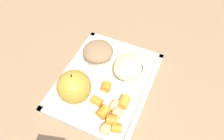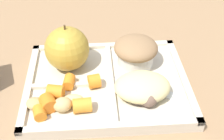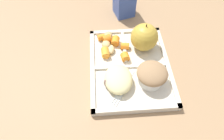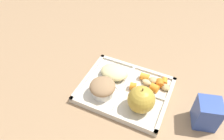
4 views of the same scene
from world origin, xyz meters
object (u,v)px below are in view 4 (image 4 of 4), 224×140
plastic_fork (108,76)px  milk_carton (207,113)px  bran_muffin (103,88)px  lunch_tray (125,90)px  green_apple (141,99)px

plastic_fork → milk_carton: size_ratio=1.25×
milk_carton → bran_muffin: bearing=-8.1°
lunch_tray → plastic_fork: 0.09m
bran_muffin → milk_carton: bearing=-172.7°
lunch_tray → green_apple: green_apple is taller
milk_carton → lunch_tray: bearing=-17.5°
lunch_tray → green_apple: bearing=144.8°
bran_muffin → plastic_fork: bran_muffin is taller
green_apple → bran_muffin: 0.14m
lunch_tray → plastic_fork: lunch_tray is taller
milk_carton → green_apple: bearing=-3.1°
bran_muffin → green_apple: bearing=-180.0°
green_apple → milk_carton: 0.20m
lunch_tray → bran_muffin: 0.09m
plastic_fork → green_apple: bearing=152.3°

